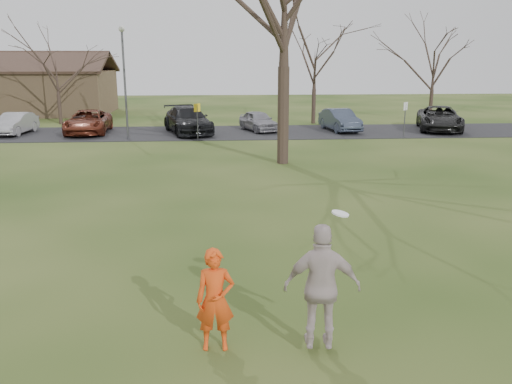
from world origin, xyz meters
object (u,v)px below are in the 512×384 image
car_1 (15,123)px  car_4 (258,121)px  player_defender (215,300)px  car_2 (88,122)px  car_3 (188,120)px  lamp_post (124,69)px  car_5 (340,120)px  catching_play (322,287)px  car_6 (440,118)px

car_1 → car_4: (14.90, 0.40, -0.01)m
player_defender → car_2: (-7.85, 25.40, -0.09)m
car_3 → lamp_post: 5.09m
car_4 → car_5: (5.19, -0.37, 0.05)m
car_5 → catching_play: (-6.23, -25.70, 0.41)m
player_defender → car_1: size_ratio=0.43×
car_5 → car_4: bearing=167.0°
player_defender → car_5: player_defender is taller
player_defender → car_6: 28.97m
lamp_post → car_1: bearing=159.9°
car_4 → car_5: car_5 is taller
car_2 → car_6: 22.15m
car_6 → lamp_post: bearing=-155.8°
player_defender → car_5: size_ratio=0.40×
car_2 → car_3: car_3 is taller
car_5 → car_2: bearing=171.2°
car_1 → lamp_post: (7.17, -2.62, 3.28)m
car_5 → car_6: size_ratio=0.76×
car_5 → lamp_post: bearing=-177.3°
car_1 → car_6: car_6 is taller
car_6 → catching_play: bearing=-99.3°
car_3 → catching_play: catching_play is taller
car_1 → car_2: (4.36, 0.00, 0.06)m
car_3 → catching_play: (3.39, -25.34, 0.30)m
car_5 → car_3: bearing=173.2°
car_2 → car_5: size_ratio=1.22×
player_defender → car_4: player_defender is taller
player_defender → catching_play: (1.65, -0.27, 0.29)m
car_2 → car_6: car_6 is taller
car_2 → car_4: 10.55m
car_6 → lamp_post: 19.75m
car_1 → catching_play: size_ratio=1.81×
car_6 → catching_play: catching_play is taller
car_3 → car_5: car_3 is taller
car_4 → catching_play: 26.09m
car_4 → car_2: bearing=163.3°
car_4 → car_3: bearing=170.5°
car_1 → car_3: (10.47, -0.33, 0.15)m
car_4 → car_5: 5.20m
player_defender → car_3: size_ratio=0.31×
player_defender → car_5: (7.88, 25.43, -0.11)m
car_4 → car_6: car_6 is taller
car_3 → car_6: 16.04m
car_2 → catching_play: bearing=-72.7°
car_1 → car_2: car_2 is taller
car_2 → car_5: bearing=-2.8°
car_1 → lamp_post: bearing=-15.6°
car_3 → lamp_post: lamp_post is taller
car_5 → lamp_post: (-12.92, -2.65, 3.24)m
car_2 → car_3: bearing=-6.1°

